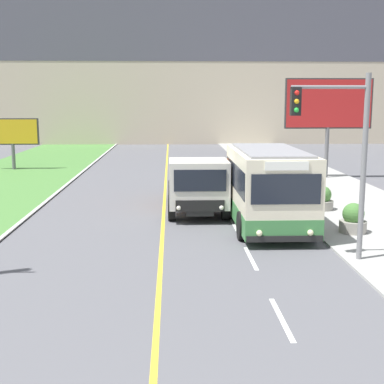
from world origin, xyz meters
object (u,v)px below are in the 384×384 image
traffic_light_mast (342,143)px  planter_round_third (301,185)px  planter_round_near (353,220)px  billboard_small (12,133)px  billboard_large (329,106)px  dump_truck (197,186)px  city_bus (269,189)px  planter_round_second (322,199)px

traffic_light_mast → planter_round_third: 11.87m
planter_round_third → traffic_light_mast: bearing=-98.4°
planter_round_near → planter_round_third: size_ratio=1.12×
billboard_small → planter_round_third: (17.51, -10.67, -2.02)m
billboard_large → planter_round_near: 14.59m
dump_truck → city_bus: bearing=-46.9°
dump_truck → planter_round_near: size_ratio=6.23×
city_bus → planter_round_near: city_bus is taller
planter_round_near → billboard_large: bearing=77.7°
city_bus → planter_round_third: size_ratio=6.36×
billboard_large → billboard_small: bearing=166.0°
city_bus → billboard_large: 14.27m
planter_round_third → billboard_small: bearing=148.6°
city_bus → billboard_large: billboard_large is taller
city_bus → traffic_light_mast: size_ratio=1.10×
city_bus → traffic_light_mast: bearing=-73.1°
planter_round_near → planter_round_second: size_ratio=1.03×
city_bus → traffic_light_mast: 4.91m
dump_truck → traffic_light_mast: bearing=-61.2°
planter_round_near → planter_round_third: bearing=89.2°
dump_truck → planter_round_third: (5.51, 4.37, -0.72)m
planter_round_third → city_bus: bearing=-112.8°
dump_truck → planter_round_near: (5.40, -3.77, -0.67)m
planter_round_near → planter_round_second: bearing=89.5°
city_bus → billboard_large: size_ratio=1.01×
city_bus → billboard_small: billboard_small is taller
billboard_large → planter_round_near: size_ratio=5.66×
billboard_large → city_bus: bearing=-114.8°
city_bus → billboard_large: (5.86, 12.68, 2.90)m
dump_truck → billboard_small: billboard_small is taller
city_bus → planter_round_second: (2.91, 3.00, -0.98)m
dump_truck → planter_round_third: size_ratio=6.96×
dump_truck → planter_round_third: 7.07m
dump_truck → traffic_light_mast: size_ratio=1.20×
billboard_small → planter_round_near: billboard_small is taller
traffic_light_mast → planter_round_third: bearing=81.6°
dump_truck → planter_round_second: 5.49m
billboard_large → dump_truck: bearing=-130.1°
billboard_large → planter_round_near: (-2.99, -13.75, -3.86)m
planter_round_near → planter_round_second: (0.03, 4.07, -0.02)m
billboard_large → planter_round_near: bearing=-102.3°
city_bus → planter_round_near: 3.21m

